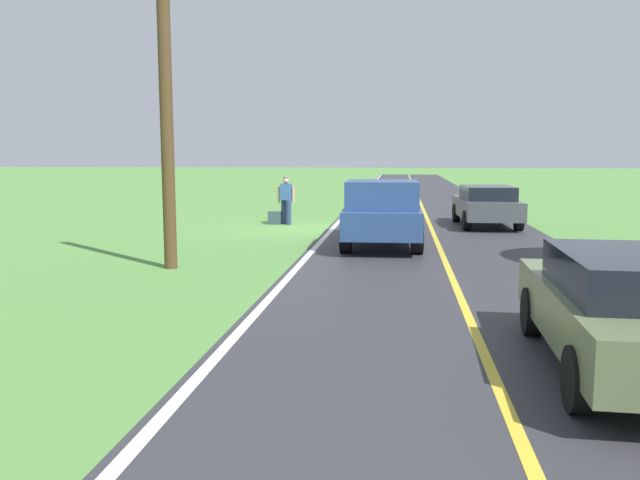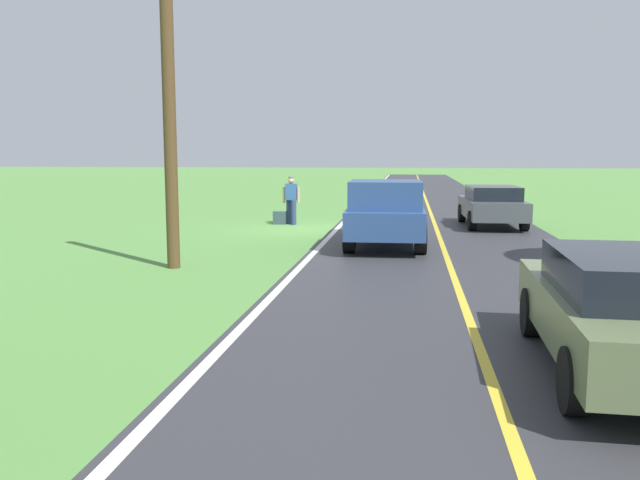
# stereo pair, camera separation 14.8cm
# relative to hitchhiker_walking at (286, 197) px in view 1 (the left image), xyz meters

# --- Properties ---
(ground_plane) EXTENTS (200.00, 200.00, 0.00)m
(ground_plane) POSITION_rel_hitchhiker_walking_xyz_m (-0.91, 1.43, -0.98)
(ground_plane) COLOR #568E42
(road_surface) EXTENTS (7.01, 120.00, 0.00)m
(road_surface) POSITION_rel_hitchhiker_walking_xyz_m (-5.11, 1.43, -0.98)
(road_surface) COLOR #333338
(road_surface) RESTS_ON ground
(lane_edge_line) EXTENTS (0.16, 117.60, 0.00)m
(lane_edge_line) POSITION_rel_hitchhiker_walking_xyz_m (-1.79, 1.43, -0.98)
(lane_edge_line) COLOR silver
(lane_edge_line) RESTS_ON ground
(lane_centre_line) EXTENTS (0.14, 117.60, 0.00)m
(lane_centre_line) POSITION_rel_hitchhiker_walking_xyz_m (-5.11, 1.43, -0.98)
(lane_centre_line) COLOR gold
(lane_centre_line) RESTS_ON ground
(hitchhiker_walking) EXTENTS (0.62, 0.51, 1.75)m
(hitchhiker_walking) POSITION_rel_hitchhiker_walking_xyz_m (0.00, 0.00, 0.00)
(hitchhiker_walking) COLOR navy
(hitchhiker_walking) RESTS_ON ground
(suitcase_carried) EXTENTS (0.46, 0.21, 0.47)m
(suitcase_carried) POSITION_rel_hitchhiker_walking_xyz_m (0.42, 0.09, -0.75)
(suitcase_carried) COLOR #384C56
(suitcase_carried) RESTS_ON ground
(pickup_truck_passing) EXTENTS (2.18, 5.44, 1.82)m
(pickup_truck_passing) POSITION_rel_hitchhiker_walking_xyz_m (-3.55, 5.08, -0.01)
(pickup_truck_passing) COLOR #2D4C84
(pickup_truck_passing) RESTS_ON ground
(sedan_near_oncoming) EXTENTS (2.06, 4.47, 1.41)m
(sedan_near_oncoming) POSITION_rel_hitchhiker_walking_xyz_m (-7.05, -0.29, -0.23)
(sedan_near_oncoming) COLOR #4C5156
(sedan_near_oncoming) RESTS_ON ground
(sedan_mid_oncoming) EXTENTS (2.05, 4.46, 1.41)m
(sedan_mid_oncoming) POSITION_rel_hitchhiker_walking_xyz_m (-6.68, 15.28, -0.23)
(sedan_mid_oncoming) COLOR #66754C
(sedan_mid_oncoming) RESTS_ON ground
(utility_pole_roadside) EXTENTS (0.28, 0.28, 7.51)m
(utility_pole_roadside) POSITION_rel_hitchhiker_walking_xyz_m (0.98, 9.26, 2.77)
(utility_pole_roadside) COLOR brown
(utility_pole_roadside) RESTS_ON ground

